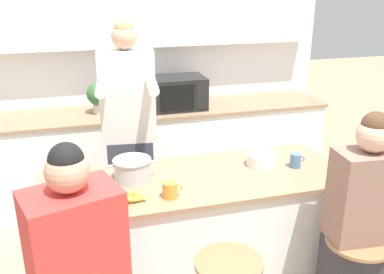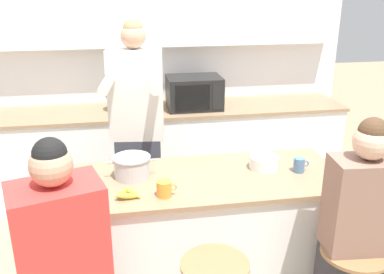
% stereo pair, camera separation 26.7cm
% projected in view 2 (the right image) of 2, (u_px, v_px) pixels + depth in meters
% --- Properties ---
extents(wall_back, '(3.79, 0.22, 2.70)m').
position_uv_depth(wall_back, '(161.00, 36.00, 4.21)').
color(wall_back, white).
rests_on(wall_back, ground_plane).
extents(back_counter, '(3.52, 0.64, 0.89)m').
position_uv_depth(back_counter, '(167.00, 150.00, 4.30)').
color(back_counter, white).
rests_on(back_counter, ground_plane).
extents(kitchen_island, '(1.91, 0.71, 0.89)m').
position_uv_depth(kitchen_island, '(194.00, 237.00, 2.84)').
color(kitchen_island, black).
rests_on(kitchen_island, ground_plane).
extents(person_cooking, '(0.46, 0.63, 1.81)m').
position_uv_depth(person_cooking, '(138.00, 142.00, 3.26)').
color(person_cooking, '#383842').
rests_on(person_cooking, ground_plane).
extents(person_seated_near, '(0.38, 0.29, 1.43)m').
position_uv_depth(person_seated_near, '(354.00, 252.00, 2.34)').
color(person_seated_near, '#333338').
rests_on(person_seated_near, ground_plane).
extents(cooking_pot, '(0.32, 0.24, 0.14)m').
position_uv_depth(cooking_pot, '(132.00, 167.00, 2.69)').
color(cooking_pot, '#B7BABC').
rests_on(cooking_pot, kitchen_island).
extents(fruit_bowl, '(0.19, 0.19, 0.08)m').
position_uv_depth(fruit_bowl, '(264.00, 162.00, 2.82)').
color(fruit_bowl, white).
rests_on(fruit_bowl, kitchen_island).
extents(coffee_cup_near, '(0.10, 0.07, 0.10)m').
position_uv_depth(coffee_cup_near, '(299.00, 165.00, 2.77)').
color(coffee_cup_near, '#4C7099').
rests_on(coffee_cup_near, kitchen_island).
extents(coffee_cup_far, '(0.12, 0.09, 0.09)m').
position_uv_depth(coffee_cup_far, '(164.00, 189.00, 2.45)').
color(coffee_cup_far, orange).
rests_on(coffee_cup_far, kitchen_island).
extents(banana_bunch, '(0.16, 0.12, 0.05)m').
position_uv_depth(banana_bunch, '(127.00, 194.00, 2.44)').
color(banana_bunch, yellow).
rests_on(banana_bunch, kitchen_island).
extents(microwave, '(0.52, 0.38, 0.31)m').
position_uv_depth(microwave, '(194.00, 93.00, 4.11)').
color(microwave, black).
rests_on(microwave, back_counter).
extents(potted_plant, '(0.22, 0.22, 0.30)m').
position_uv_depth(potted_plant, '(116.00, 93.00, 4.02)').
color(potted_plant, beige).
rests_on(potted_plant, back_counter).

